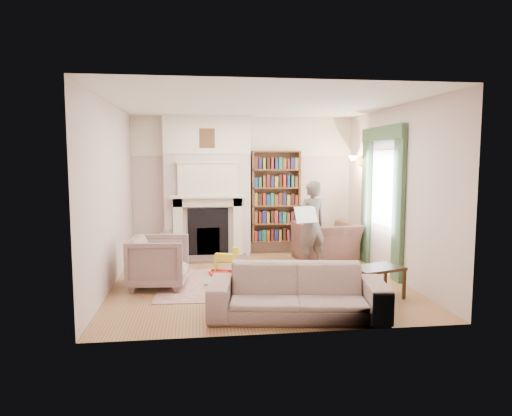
{
  "coord_description": "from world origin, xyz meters",
  "views": [
    {
      "loc": [
        -0.94,
        -7.11,
        1.95
      ],
      "look_at": [
        0.0,
        0.25,
        1.15
      ],
      "focal_mm": 32.0,
      "sensor_mm": 36.0,
      "label": 1
    }
  ],
  "objects": [
    {
      "name": "newspaper",
      "position": [
        0.91,
        0.54,
        0.99
      ],
      "size": [
        0.43,
        0.25,
        0.28
      ],
      "primitive_type": "cube",
      "rotation": [
        -0.35,
        0.0,
        0.34
      ],
      "color": "white",
      "rests_on": "man_reading"
    },
    {
      "name": "game_box_lid",
      "position": [
        -0.6,
        0.36,
        0.04
      ],
      "size": [
        0.36,
        0.28,
        0.05
      ],
      "primitive_type": "cube",
      "rotation": [
        0.0,
        0.0,
        0.23
      ],
      "color": "red",
      "rests_on": "rug"
    },
    {
      "name": "man_reading",
      "position": [
        1.06,
        0.74,
        0.78
      ],
      "size": [
        0.66,
        0.54,
        1.57
      ],
      "primitive_type": "imported",
      "rotation": [
        0.0,
        0.0,
        3.48
      ],
      "color": "#524841",
      "rests_on": "floor"
    },
    {
      "name": "coffee_table",
      "position": [
        1.53,
        -1.13,
        0.23
      ],
      "size": [
        0.8,
        0.64,
        0.45
      ],
      "primitive_type": null,
      "rotation": [
        0.0,
        0.0,
        0.3
      ],
      "color": "#332011",
      "rests_on": "floor"
    },
    {
      "name": "wall_right",
      "position": [
        2.25,
        0.0,
        1.4
      ],
      "size": [
        0.0,
        4.5,
        4.5
      ],
      "primitive_type": "plane",
      "rotation": [
        1.57,
        0.0,
        -1.57
      ],
      "color": "beige",
      "rests_on": "floor"
    },
    {
      "name": "wall_left",
      "position": [
        -2.25,
        0.0,
        1.4
      ],
      "size": [
        0.0,
        4.5,
        4.5
      ],
      "primitive_type": "plane",
      "rotation": [
        1.57,
        0.0,
        1.57
      ],
      "color": "beige",
      "rests_on": "floor"
    },
    {
      "name": "rug",
      "position": [
        -0.31,
        -0.15,
        0.01
      ],
      "size": [
        2.53,
        1.99,
        0.01
      ],
      "primitive_type": "cube",
      "rotation": [
        0.0,
        0.0,
        -0.04
      ],
      "color": "#BBB08D",
      "rests_on": "floor"
    },
    {
      "name": "floor",
      "position": [
        0.0,
        0.0,
        0.0
      ],
      "size": [
        4.5,
        4.5,
        0.0
      ],
      "primitive_type": "plane",
      "color": "brown",
      "rests_on": "ground"
    },
    {
      "name": "wall_front",
      "position": [
        0.0,
        -2.25,
        1.4
      ],
      "size": [
        4.5,
        0.0,
        4.5
      ],
      "primitive_type": "plane",
      "rotation": [
        -1.57,
        0.0,
        0.0
      ],
      "color": "beige",
      "rests_on": "floor"
    },
    {
      "name": "armchair_left",
      "position": [
        -1.55,
        -0.16,
        0.39
      ],
      "size": [
        0.93,
        0.9,
        0.78
      ],
      "primitive_type": "imported",
      "rotation": [
        0.0,
        0.0,
        1.48
      ],
      "color": "#B1A392",
      "rests_on": "floor"
    },
    {
      "name": "ceiling",
      "position": [
        0.0,
        0.0,
        2.8
      ],
      "size": [
        4.5,
        4.5,
        0.0
      ],
      "primitive_type": "plane",
      "rotation": [
        3.14,
        0.0,
        0.0
      ],
      "color": "white",
      "rests_on": "wall_back"
    },
    {
      "name": "bookcase",
      "position": [
        0.65,
        2.12,
        1.18
      ],
      "size": [
        1.0,
        0.24,
        1.85
      ],
      "primitive_type": "cube",
      "color": "brown",
      "rests_on": "floor"
    },
    {
      "name": "curtain_right",
      "position": [
        2.2,
        1.1,
        1.2
      ],
      "size": [
        0.07,
        0.32,
        2.4
      ],
      "primitive_type": "cube",
      "color": "#334D31",
      "rests_on": "floor"
    },
    {
      "name": "fireplace",
      "position": [
        -0.75,
        2.05,
        1.39
      ],
      "size": [
        1.7,
        0.58,
        2.8
      ],
      "color": "beige",
      "rests_on": "floor"
    },
    {
      "name": "comic_annuals",
      "position": [
        0.26,
        -0.34,
        0.02
      ],
      "size": [
        0.49,
        0.39,
        0.02
      ],
      "color": "red",
      "rests_on": "rug"
    },
    {
      "name": "sofa",
      "position": [
        0.26,
        -1.72,
        0.32
      ],
      "size": [
        2.27,
        1.17,
        0.63
      ],
      "primitive_type": "imported",
      "rotation": [
        0.0,
        0.0,
        -0.15
      ],
      "color": "#BCAD9B",
      "rests_on": "floor"
    },
    {
      "name": "paraffin_heater",
      "position": [
        -1.56,
        1.75,
        0.28
      ],
      "size": [
        0.29,
        0.29,
        0.55
      ],
      "primitive_type": "cylinder",
      "rotation": [
        0.0,
        0.0,
        0.24
      ],
      "color": "#B6B8BE",
      "rests_on": "floor"
    },
    {
      "name": "rocking_horse",
      "position": [
        -0.5,
        0.49,
        0.23
      ],
      "size": [
        0.57,
        0.36,
        0.47
      ],
      "primitive_type": null,
      "rotation": [
        0.0,
        0.0,
        -0.3
      ],
      "color": "gold",
      "rests_on": "rug"
    },
    {
      "name": "window",
      "position": [
        2.23,
        0.4,
        1.45
      ],
      "size": [
        0.02,
        0.9,
        1.3
      ],
      "primitive_type": "cube",
      "color": "silver",
      "rests_on": "wall_right"
    },
    {
      "name": "wall_back",
      "position": [
        0.0,
        2.25,
        1.4
      ],
      "size": [
        4.5,
        0.0,
        4.5
      ],
      "primitive_type": "plane",
      "rotation": [
        1.57,
        0.0,
        0.0
      ],
      "color": "beige",
      "rests_on": "floor"
    },
    {
      "name": "curtain_left",
      "position": [
        2.2,
        -0.3,
        1.2
      ],
      "size": [
        0.07,
        0.32,
        2.4
      ],
      "primitive_type": "cube",
      "color": "#334D31",
      "rests_on": "floor"
    },
    {
      "name": "pelmet",
      "position": [
        2.19,
        0.4,
        2.38
      ],
      "size": [
        0.09,
        1.7,
        0.24
      ],
      "primitive_type": "cube",
      "color": "#334D31",
      "rests_on": "wall_right"
    },
    {
      "name": "armchair_reading",
      "position": [
        1.51,
        1.34,
        0.36
      ],
      "size": [
        1.25,
        1.13,
        0.73
      ],
      "primitive_type": "imported",
      "rotation": [
        0.0,
        0.0,
        3.29
      ],
      "color": "#4B2828",
      "rests_on": "floor"
    },
    {
      "name": "wall_sconce",
      "position": [
        2.03,
        1.5,
        1.9
      ],
      "size": [
        0.2,
        0.24,
        0.24
      ],
      "primitive_type": null,
      "color": "gold",
      "rests_on": "wall_right"
    },
    {
      "name": "board_game",
      "position": [
        -0.69,
        -0.11,
        0.03
      ],
      "size": [
        0.34,
        0.34,
        0.03
      ],
      "primitive_type": "cube",
      "rotation": [
        0.0,
        0.0,
        -0.06
      ],
      "color": "gold",
      "rests_on": "rug"
    }
  ]
}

